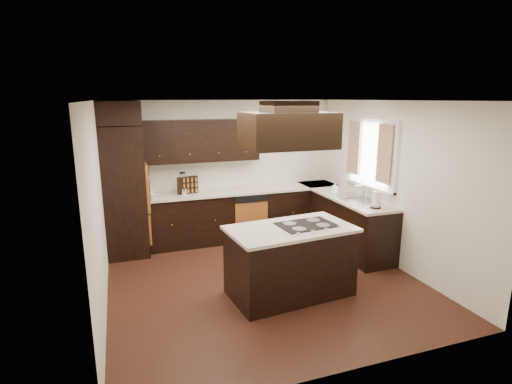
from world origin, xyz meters
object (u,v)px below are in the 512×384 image
oven_column (124,191)px  spice_rack (188,185)px  range_hood (288,130)px  island (290,262)px

oven_column → spice_rack: 1.05m
oven_column → range_hood: size_ratio=2.02×
oven_column → island: oven_column is taller
oven_column → island: size_ratio=1.38×
island → range_hood: range_hood is taller
spice_rack → oven_column: bearing=169.7°
island → spice_rack: bearing=106.2°
range_hood → spice_rack: range_hood is taller
oven_column → island: 3.01m
range_hood → spice_rack: bearing=109.4°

